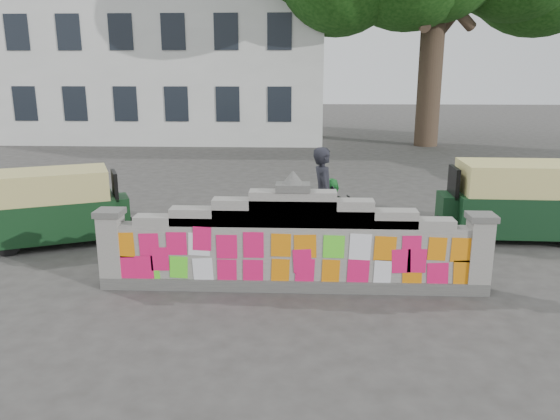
{
  "coord_description": "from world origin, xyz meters",
  "views": [
    {
      "loc": [
        0.18,
        -8.53,
        3.57
      ],
      "look_at": [
        -0.25,
        1.0,
        1.1
      ],
      "focal_mm": 35.0,
      "sensor_mm": 36.0,
      "label": 1
    }
  ],
  "objects": [
    {
      "name": "ground",
      "position": [
        0.0,
        0.0,
        0.0
      ],
      "size": [
        100.0,
        100.0,
        0.0
      ],
      "primitive_type": "plane",
      "color": "#383533",
      "rests_on": "ground"
    },
    {
      "name": "parapet_wall",
      "position": [
        -0.0,
        -0.01,
        0.75
      ],
      "size": [
        6.48,
        0.44,
        2.01
      ],
      "color": "#4C4C49",
      "rests_on": "ground"
    },
    {
      "name": "building",
      "position": [
        -7.0,
        21.98,
        4.01
      ],
      "size": [
        16.0,
        10.0,
        8.9
      ],
      "color": "silver",
      "rests_on": "ground"
    },
    {
      "name": "cyclist_bike",
      "position": [
        0.55,
        1.88,
        0.55
      ],
      "size": [
        2.19,
        1.0,
        1.11
      ],
      "primitive_type": "imported",
      "rotation": [
        0.0,
        0.0,
        1.7
      ],
      "color": "black",
      "rests_on": "ground"
    },
    {
      "name": "cyclist_rider",
      "position": [
        0.55,
        1.88,
        0.94
      ],
      "size": [
        0.53,
        0.74,
        1.88
      ],
      "primitive_type": "imported",
      "rotation": [
        0.0,
        0.0,
        1.7
      ],
      "color": "black",
      "rests_on": "ground"
    },
    {
      "name": "pedestrian",
      "position": [
        0.7,
        2.05,
        0.73
      ],
      "size": [
        0.72,
        0.83,
        1.47
      ],
      "primitive_type": "imported",
      "rotation": [
        0.0,
        0.0,
        -1.32
      ],
      "color": "green",
      "rests_on": "ground"
    },
    {
      "name": "rickshaw_left",
      "position": [
        -4.97,
        2.31,
        0.8
      ],
      "size": [
        2.87,
        2.16,
        1.55
      ],
      "rotation": [
        0.0,
        0.0,
        0.42
      ],
      "color": "black",
      "rests_on": "ground"
    },
    {
      "name": "rickshaw_right",
      "position": [
        4.63,
        3.02,
        0.86
      ],
      "size": [
        3.02,
        1.46,
        1.66
      ],
      "rotation": [
        0.0,
        0.0,
        3.12
      ],
      "color": "black",
      "rests_on": "ground"
    }
  ]
}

